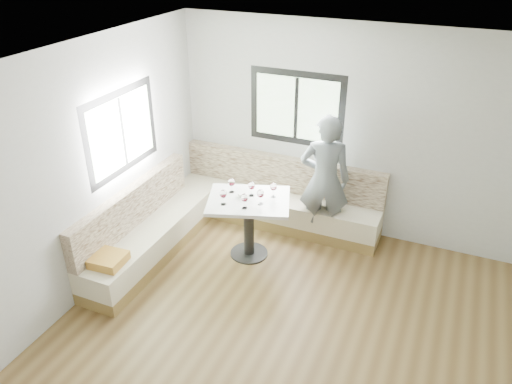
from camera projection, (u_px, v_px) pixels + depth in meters
room at (293, 229)px, 4.40m from camera, size 5.01×5.01×2.81m
banquette at (223, 215)px, 6.69m from camera, size 2.90×2.80×0.95m
table at (249, 213)px, 6.19m from camera, size 1.19×1.05×0.81m
person at (325, 180)px, 6.38m from camera, size 0.74×0.58×1.77m
olive_ramekin at (242, 195)px, 6.15m from camera, size 0.11×0.11×0.05m
wine_glass_a at (223, 194)px, 5.92m from camera, size 0.09×0.09×0.19m
wine_glass_b at (244, 198)px, 5.83m from camera, size 0.09×0.09×0.19m
wine_glass_c at (260, 194)px, 5.92m from camera, size 0.09×0.09×0.19m
wine_glass_d at (251, 186)px, 6.11m from camera, size 0.09×0.09×0.19m
wine_glass_e at (274, 187)px, 6.08m from camera, size 0.09×0.09×0.19m
wine_glass_f at (231, 183)px, 6.18m from camera, size 0.09×0.09×0.19m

